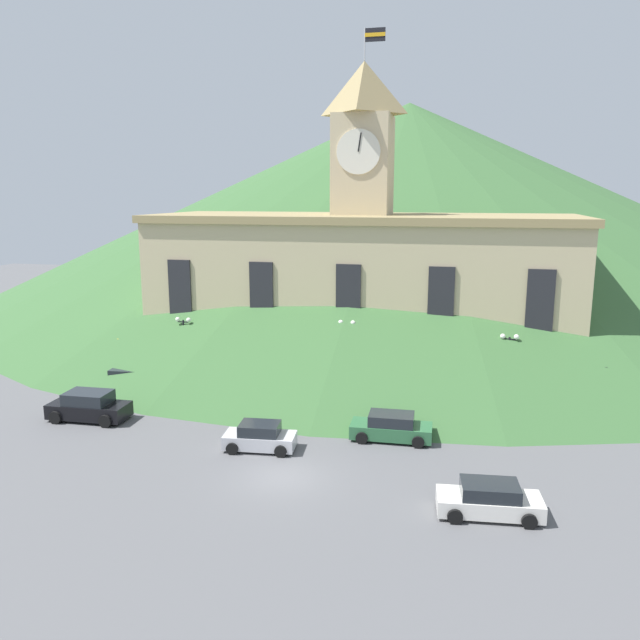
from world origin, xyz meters
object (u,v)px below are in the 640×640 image
(street_lamp_right, at_px, (509,350))
(car_gray_pickup, at_px, (273,387))
(pedestrian, at_px, (338,385))
(street_lamp_left, at_px, (184,332))
(car_black_suv, at_px, (89,407))
(car_red_sedan, at_px, (129,379))
(car_white_taxi, at_px, (489,500))
(street_lamp_far_right, at_px, (347,338))
(car_green_wagon, at_px, (391,428))
(car_silver_hatch, at_px, (260,437))

(street_lamp_right, distance_m, car_gray_pickup, 16.37)
(car_gray_pickup, distance_m, pedestrian, 4.42)
(street_lamp_left, distance_m, car_black_suv, 11.13)
(car_red_sedan, xyz_separation_m, pedestrian, (15.12, 1.16, 0.24))
(car_black_suv, height_order, car_gray_pickup, car_black_suv)
(car_black_suv, height_order, pedestrian, car_black_suv)
(car_gray_pickup, relative_size, pedestrian, 3.17)
(car_white_taxi, relative_size, pedestrian, 2.77)
(street_lamp_far_right, distance_m, car_red_sedan, 16.01)
(car_black_suv, distance_m, car_white_taxi, 24.69)
(car_black_suv, bearing_deg, pedestrian, 26.00)
(car_red_sedan, relative_size, car_gray_pickup, 0.85)
(car_green_wagon, distance_m, car_white_taxi, 9.16)
(street_lamp_far_right, bearing_deg, street_lamp_left, 180.00)
(car_silver_hatch, bearing_deg, car_black_suv, -14.97)
(car_white_taxi, bearing_deg, car_silver_hatch, 153.58)
(street_lamp_right, height_order, car_gray_pickup, street_lamp_right)
(car_red_sedan, bearing_deg, street_lamp_far_right, -168.57)
(car_red_sedan, relative_size, car_white_taxi, 0.97)
(street_lamp_left, bearing_deg, street_lamp_far_right, -0.00)
(car_silver_hatch, relative_size, car_white_taxi, 0.87)
(car_gray_pickup, bearing_deg, street_lamp_right, -165.63)
(car_silver_hatch, xyz_separation_m, car_white_taxi, (12.03, -4.54, 0.00))
(car_black_suv, height_order, car_red_sedan, car_black_suv)
(car_black_suv, height_order, car_white_taxi, car_black_suv)
(car_white_taxi, xyz_separation_m, pedestrian, (-9.63, 14.08, 0.22))
(car_black_suv, distance_m, car_red_sedan, 6.50)
(car_green_wagon, bearing_deg, car_white_taxi, 122.48)
(street_lamp_far_right, relative_size, street_lamp_right, 1.10)
(street_lamp_left, relative_size, car_black_suv, 0.90)
(car_white_taxi, bearing_deg, car_red_sedan, 146.68)
(car_black_suv, bearing_deg, street_lamp_right, 20.71)
(street_lamp_right, bearing_deg, car_white_taxi, -95.63)
(car_red_sedan, bearing_deg, street_lamp_left, -122.85)
(street_lamp_left, bearing_deg, car_gray_pickup, -26.50)
(street_lamp_far_right, relative_size, car_red_sedan, 1.07)
(car_green_wagon, relative_size, car_red_sedan, 1.03)
(street_lamp_right, height_order, car_silver_hatch, street_lamp_right)
(street_lamp_left, xyz_separation_m, street_lamp_right, (24.13, 0.00, -0.04))
(street_lamp_right, height_order, car_green_wagon, street_lamp_right)
(street_lamp_right, xyz_separation_m, car_black_suv, (-25.52, -10.77, -2.42))
(car_gray_pickup, bearing_deg, street_lamp_left, -27.32)
(street_lamp_far_right, bearing_deg, car_white_taxi, -60.88)
(street_lamp_far_right, height_order, car_black_suv, street_lamp_far_right)
(street_lamp_right, distance_m, car_silver_hatch, 18.89)
(car_black_suv, xyz_separation_m, car_green_wagon, (18.65, 1.06, -0.11))
(car_red_sedan, height_order, car_white_taxi, car_white_taxi)
(street_lamp_far_right, xyz_separation_m, car_white_taxi, (9.62, -17.26, -2.84))
(car_red_sedan, bearing_deg, car_white_taxi, 147.89)
(car_green_wagon, bearing_deg, car_gray_pickup, -33.94)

